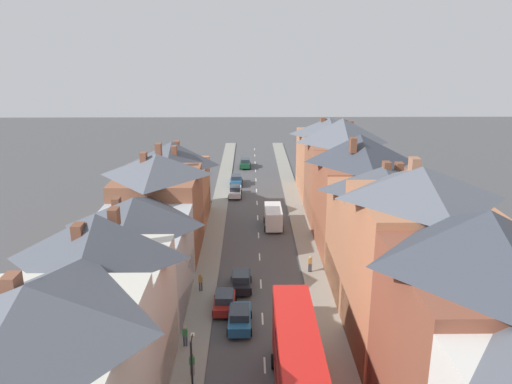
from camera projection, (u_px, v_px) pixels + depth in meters
name	position (u px, v px, depth m)	size (l,w,h in m)	color
pavement_left	(215.00, 229.00, 59.00)	(2.20, 104.00, 0.14)	gray
pavement_right	(301.00, 228.00, 59.12)	(2.20, 104.00, 0.14)	gray
centre_line_dashes	(259.00, 235.00, 57.16)	(0.14, 97.80, 0.01)	silver
terrace_row_left	(125.00, 269.00, 36.60)	(8.00, 58.97, 11.85)	brown
terrace_row_right	(381.00, 225.00, 42.50)	(8.00, 69.21, 13.95)	silver
double_decker_bus_lead	(296.00, 362.00, 29.93)	(2.74, 10.80, 5.30)	red
car_near_blue	(241.00, 281.00, 44.51)	(1.90, 3.87, 1.63)	black
car_near_silver	(225.00, 301.00, 41.09)	(1.90, 3.95, 1.59)	maroon
car_parked_right_a	(240.00, 318.00, 38.48)	(1.90, 4.09, 1.68)	#236093
car_mid_black	(245.00, 163.00, 87.82)	(1.90, 4.40, 1.66)	#144728
car_parked_left_b	(235.00, 191.00, 71.30)	(1.90, 4.50, 1.63)	silver
car_mid_white	(236.00, 180.00, 77.21)	(1.90, 4.29, 1.60)	#236093
delivery_van	(273.00, 216.00, 59.37)	(2.20, 5.20, 2.41)	white
pedestrian_near_right	(192.00, 363.00, 32.73)	(0.36, 0.22, 1.61)	gray
pedestrian_mid_left	(185.00, 335.00, 35.87)	(0.36, 0.22, 1.61)	#3D4256
pedestrian_mid_right	(201.00, 281.00, 43.91)	(0.36, 0.22, 1.61)	#3D4256
pedestrian_far_left	(310.00, 263.00, 47.52)	(0.36, 0.22, 1.61)	#23232D
street_lamp	(192.00, 375.00, 28.08)	(0.20, 1.12, 5.50)	black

